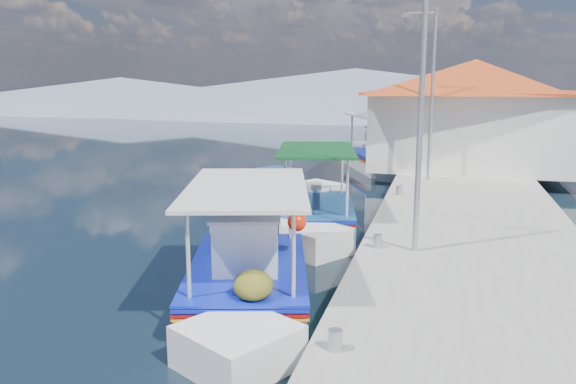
# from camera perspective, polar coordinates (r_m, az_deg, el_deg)

# --- Properties ---
(ground) EXTENTS (160.00, 160.00, 0.00)m
(ground) POSITION_cam_1_polar(r_m,az_deg,el_deg) (12.11, -10.77, -8.99)
(ground) COLOR black
(ground) RESTS_ON ground
(quay) EXTENTS (5.00, 44.00, 0.50)m
(quay) POSITION_cam_1_polar(r_m,az_deg,el_deg) (16.66, 17.60, -2.82)
(quay) COLOR #A8A49D
(quay) RESTS_ON ground
(bollards) EXTENTS (0.20, 17.20, 0.30)m
(bollards) POSITION_cam_1_polar(r_m,az_deg,el_deg) (15.87, 10.20, -1.67)
(bollards) COLOR #A5A8AD
(bollards) RESTS_ON quay
(main_caique) EXTENTS (3.46, 7.14, 2.44)m
(main_caique) POSITION_cam_1_polar(r_m,az_deg,el_deg) (11.10, -3.76, -8.13)
(main_caique) COLOR white
(main_caique) RESTS_ON ground
(caique_green_canopy) EXTENTS (2.91, 6.54, 2.50)m
(caique_green_canopy) POSITION_cam_1_polar(r_m,az_deg,el_deg) (16.13, 2.91, -2.31)
(caique_green_canopy) COLOR white
(caique_green_canopy) RESTS_ON ground
(caique_blue_hull) EXTENTS (2.51, 5.31, 0.98)m
(caique_blue_hull) POSITION_cam_1_polar(r_m,az_deg,el_deg) (20.23, -1.26, 0.17)
(caique_blue_hull) COLOR navy
(caique_blue_hull) RESTS_ON ground
(caique_far) EXTENTS (4.39, 7.19, 2.77)m
(caique_far) POSITION_cam_1_polar(r_m,az_deg,el_deg) (26.69, 9.25, 3.27)
(caique_far) COLOR white
(caique_far) RESTS_ON ground
(harbor_building) EXTENTS (10.49, 10.49, 4.40)m
(harbor_building) POSITION_cam_1_polar(r_m,az_deg,el_deg) (25.24, 17.88, 7.60)
(harbor_building) COLOR silver
(harbor_building) RESTS_ON quay
(lamp_post_near) EXTENTS (1.21, 0.14, 6.00)m
(lamp_post_near) POSITION_cam_1_polar(r_m,az_deg,el_deg) (12.20, 12.67, 9.58)
(lamp_post_near) COLOR #A5A8AD
(lamp_post_near) RESTS_ON quay
(lamp_post_far) EXTENTS (1.21, 0.14, 6.00)m
(lamp_post_far) POSITION_cam_1_polar(r_m,az_deg,el_deg) (21.19, 13.87, 10.13)
(lamp_post_far) COLOR #A5A8AD
(lamp_post_far) RESTS_ON quay
(mountain_ridge) EXTENTS (171.40, 96.00, 5.50)m
(mountain_ridge) POSITION_cam_1_polar(r_m,az_deg,el_deg) (66.23, 16.68, 8.97)
(mountain_ridge) COLOR gray
(mountain_ridge) RESTS_ON ground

